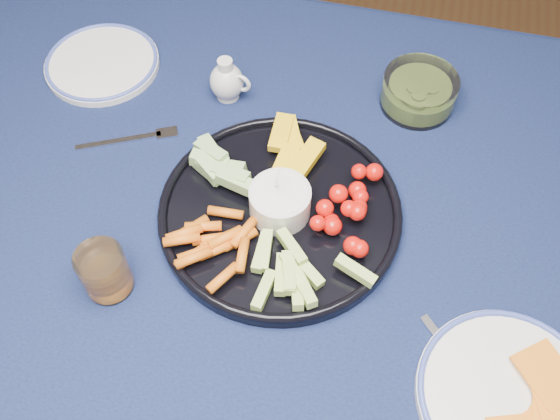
% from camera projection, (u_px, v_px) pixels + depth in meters
% --- Properties ---
extents(dining_table, '(1.67, 1.07, 0.75)m').
position_uv_depth(dining_table, '(245.00, 259.00, 0.98)').
color(dining_table, '#4E331A').
rests_on(dining_table, ground).
extents(crudite_platter, '(0.35, 0.35, 0.11)m').
position_uv_depth(crudite_platter, '(278.00, 209.00, 0.90)').
color(crudite_platter, black).
rests_on(crudite_platter, dining_table).
extents(creamer_pitcher, '(0.07, 0.06, 0.08)m').
position_uv_depth(creamer_pitcher, '(227.00, 81.00, 1.02)').
color(creamer_pitcher, silver).
rests_on(creamer_pitcher, dining_table).
extents(pickle_bowl, '(0.12, 0.12, 0.06)m').
position_uv_depth(pickle_bowl, '(419.00, 93.00, 1.02)').
color(pickle_bowl, white).
rests_on(pickle_bowl, dining_table).
extents(cheese_plate, '(0.23, 0.23, 0.03)m').
position_uv_depth(cheese_plate, '(510.00, 396.00, 0.76)').
color(cheese_plate, silver).
rests_on(cheese_plate, dining_table).
extents(juice_tumbler, '(0.06, 0.06, 0.08)m').
position_uv_depth(juice_tumbler, '(105.00, 273.00, 0.82)').
color(juice_tumbler, white).
rests_on(juice_tumbler, dining_table).
extents(fork_left, '(0.15, 0.09, 0.00)m').
position_uv_depth(fork_left, '(136.00, 138.00, 1.00)').
color(fork_left, silver).
rests_on(fork_left, dining_table).
extents(fork_right, '(0.14, 0.15, 0.00)m').
position_uv_depth(fork_right, '(476.00, 387.00, 0.77)').
color(fork_right, silver).
rests_on(fork_right, dining_table).
extents(side_plate_extra, '(0.20, 0.20, 0.02)m').
position_uv_depth(side_plate_extra, '(102.00, 63.00, 1.08)').
color(side_plate_extra, silver).
rests_on(side_plate_extra, dining_table).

